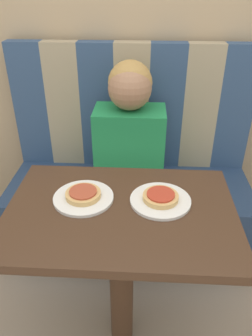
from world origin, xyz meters
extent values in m
plane|color=gray|center=(0.00, 0.00, 0.00)|extent=(12.00, 12.00, 0.00)
cube|color=tan|center=(0.00, 0.98, 1.30)|extent=(7.00, 0.05, 2.60)
cube|color=navy|center=(0.00, 0.65, 0.22)|extent=(1.37, 0.56, 0.43)
cube|color=navy|center=(-0.59, 0.89, 0.80)|extent=(0.20, 0.08, 0.73)
cube|color=tan|center=(-0.39, 0.89, 0.80)|extent=(0.20, 0.08, 0.73)
cube|color=navy|center=(-0.20, 0.89, 0.80)|extent=(0.20, 0.08, 0.73)
cube|color=tan|center=(0.00, 0.89, 0.80)|extent=(0.20, 0.08, 0.73)
cube|color=navy|center=(0.20, 0.89, 0.80)|extent=(0.20, 0.08, 0.73)
cube|color=tan|center=(0.39, 0.89, 0.80)|extent=(0.20, 0.08, 0.73)
cube|color=navy|center=(0.59, 0.89, 0.80)|extent=(0.20, 0.08, 0.73)
cube|color=#422B1C|center=(0.00, 0.00, 0.73)|extent=(0.83, 0.58, 0.03)
cylinder|color=#422B1C|center=(0.00, 0.00, 0.35)|extent=(0.10, 0.10, 0.71)
cube|color=#1E8447|center=(0.00, 0.65, 0.66)|extent=(0.37, 0.22, 0.44)
sphere|color=#9E7051|center=(0.00, 0.65, 0.98)|extent=(0.22, 0.22, 0.22)
sphere|color=#AD8447|center=(0.00, 0.67, 1.00)|extent=(0.22, 0.22, 0.22)
cylinder|color=white|center=(-0.14, 0.05, 0.75)|extent=(0.23, 0.23, 0.01)
cylinder|color=white|center=(0.14, 0.05, 0.75)|extent=(0.23, 0.23, 0.01)
cylinder|color=tan|center=(-0.14, 0.05, 0.77)|extent=(0.13, 0.13, 0.02)
cylinder|color=#AD472D|center=(-0.14, 0.05, 0.78)|extent=(0.10, 0.10, 0.01)
cylinder|color=tan|center=(0.14, 0.05, 0.77)|extent=(0.13, 0.13, 0.02)
cylinder|color=#B73823|center=(0.14, 0.05, 0.78)|extent=(0.10, 0.10, 0.01)
camera|label=1|loc=(0.07, -0.93, 1.47)|focal=35.00mm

